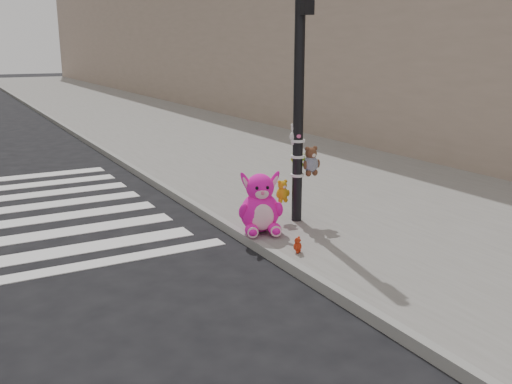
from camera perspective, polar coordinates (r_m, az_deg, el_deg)
ground at (r=6.69m, az=-6.58°, el=-11.18°), size 120.00×120.00×0.00m
sidewalk_near at (r=17.43m, az=-3.98°, el=5.11°), size 7.00×80.00×0.14m
curb_edge at (r=16.30m, az=-15.06°, el=4.00°), size 0.12×80.00×0.15m
bld_near at (r=28.68m, az=-2.58°, el=18.65°), size 5.00×60.00×10.00m
signal_pole at (r=8.95m, az=4.36°, el=7.08°), size 0.71×0.50×4.00m
pink_bunny at (r=8.55m, az=0.43°, el=-1.53°), size 0.77×0.84×0.96m
red_teddy at (r=7.80m, az=4.18°, el=-5.29°), size 0.19×0.17×0.22m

